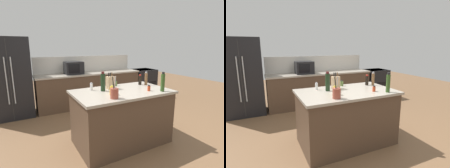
{
  "view_description": "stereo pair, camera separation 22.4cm",
  "coord_description": "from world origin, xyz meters",
  "views": [
    {
      "loc": [
        -1.52,
        -2.43,
        1.67
      ],
      "look_at": [
        0.0,
        0.35,
        0.99
      ],
      "focal_mm": 28.0,
      "sensor_mm": 36.0,
      "label": 1
    },
    {
      "loc": [
        -1.32,
        -2.53,
        1.67
      ],
      "look_at": [
        0.0,
        0.35,
        0.99
      ],
      "focal_mm": 28.0,
      "sensor_mm": 36.0,
      "label": 2
    }
  ],
  "objects": [
    {
      "name": "utensil_crock",
      "position": [
        -0.33,
        -0.33,
        1.02
      ],
      "size": [
        0.12,
        0.12,
        0.32
      ],
      "color": "brown",
      "rests_on": "kitchen_island"
    },
    {
      "name": "ground_plane",
      "position": [
        0.0,
        0.0,
        0.0
      ],
      "size": [
        14.0,
        14.0,
        0.0
      ],
      "primitive_type": "plane",
      "color": "brown"
    },
    {
      "name": "spice_jar_oregano",
      "position": [
        0.09,
        0.38,
        0.99
      ],
      "size": [
        0.06,
        0.06,
        0.11
      ],
      "color": "#567038",
      "rests_on": "kitchen_island"
    },
    {
      "name": "soy_sauce_bottle",
      "position": [
        0.56,
        0.24,
        1.03
      ],
      "size": [
        0.06,
        0.06,
        0.2
      ],
      "color": "black",
      "rests_on": "kitchen_island"
    },
    {
      "name": "wine_bottle",
      "position": [
        -0.29,
        0.14,
        1.09
      ],
      "size": [
        0.08,
        0.08,
        0.33
      ],
      "color": "black",
      "rests_on": "kitchen_island"
    },
    {
      "name": "refrigerator",
      "position": [
        -1.69,
        2.25,
        0.94
      ],
      "size": [
        0.91,
        0.75,
        1.89
      ],
      "color": "black",
      "rests_on": "ground_plane"
    },
    {
      "name": "pepper_grinder",
      "position": [
        0.66,
        0.18,
        1.06
      ],
      "size": [
        0.05,
        0.05,
        0.26
      ],
      "color": "brown",
      "rests_on": "kitchen_island"
    },
    {
      "name": "knife_block",
      "position": [
        -0.11,
        0.22,
        1.05
      ],
      "size": [
        0.14,
        0.11,
        0.29
      ],
      "rotation": [
        0.0,
        0.0,
        0.08
      ],
      "color": "tan",
      "rests_on": "kitchen_island"
    },
    {
      "name": "honey_jar",
      "position": [
        -0.26,
        -0.14,
        1.01
      ],
      "size": [
        0.08,
        0.08,
        0.14
      ],
      "color": "gold",
      "rests_on": "kitchen_island"
    },
    {
      "name": "olive_oil_bottle",
      "position": [
        0.57,
        -0.36,
        1.09
      ],
      "size": [
        0.07,
        0.07,
        0.33
      ],
      "color": "#2D4C1E",
      "rests_on": "kitchen_island"
    },
    {
      "name": "range_oven",
      "position": [
        2.21,
        2.2,
        0.47
      ],
      "size": [
        0.76,
        0.65,
        0.92
      ],
      "color": "black",
      "rests_on": "ground_plane"
    },
    {
      "name": "microwave",
      "position": [
        -0.17,
        2.2,
        1.11
      ],
      "size": [
        0.48,
        0.39,
        0.33
      ],
      "color": "black",
      "rests_on": "back_counter_run"
    },
    {
      "name": "spice_jar_paprika",
      "position": [
        0.4,
        -0.22,
        0.99
      ],
      "size": [
        0.05,
        0.05,
        0.1
      ],
      "color": "#B73D1E",
      "rests_on": "kitchen_island"
    },
    {
      "name": "wall_backsplash",
      "position": [
        0.3,
        2.52,
        1.17
      ],
      "size": [
        2.95,
        0.03,
        0.46
      ],
      "primitive_type": "cube",
      "color": "beige",
      "rests_on": "back_counter_run"
    },
    {
      "name": "back_counter_run",
      "position": [
        0.3,
        2.2,
        0.47
      ],
      "size": [
        2.99,
        0.66,
        0.94
      ],
      "color": "#4C3828",
      "rests_on": "ground_plane"
    },
    {
      "name": "kitchen_island",
      "position": [
        0.0,
        0.0,
        0.47
      ],
      "size": [
        1.63,
        0.97,
        0.94
      ],
      "color": "#4C3828",
      "rests_on": "ground_plane"
    },
    {
      "name": "salt_shaker",
      "position": [
        -0.44,
        0.29,
        1.0
      ],
      "size": [
        0.05,
        0.05,
        0.13
      ],
      "color": "silver",
      "rests_on": "kitchen_island"
    }
  ]
}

